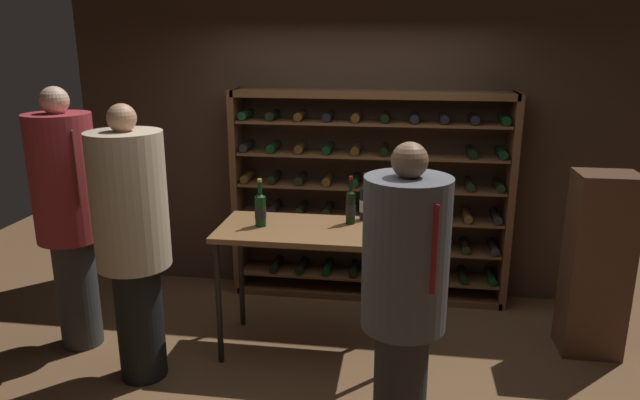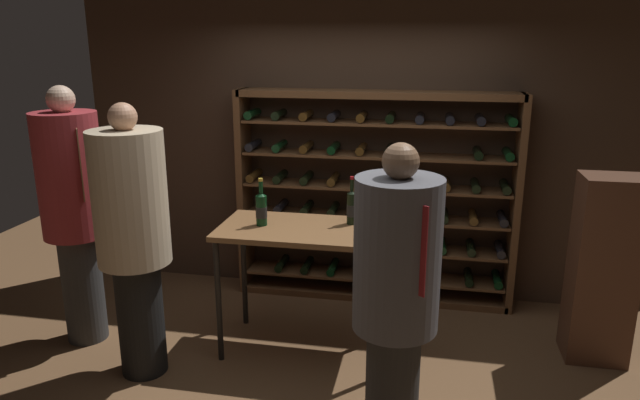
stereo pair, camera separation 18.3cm
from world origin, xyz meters
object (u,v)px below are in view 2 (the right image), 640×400
Objects in this scene: person_guest_plum_blouse at (73,205)px; wine_glass_stemmed_right at (375,215)px; person_bystander_red_print at (396,291)px; person_guest_blue_shirt at (133,231)px; tasting_table at (308,241)px; display_cabinet at (603,270)px; wine_bottle_gold_foil at (352,207)px; wine_rack at (376,198)px; wine_bottle_amber_reserve at (366,203)px; wine_bottle_red_label at (261,209)px.

wine_glass_stemmed_right is (2.30, 0.24, -0.02)m from person_guest_plum_blouse.
person_guest_blue_shirt is at bearing -161.38° from person_bystander_red_print.
tasting_table is 0.72× the size of person_bystander_red_print.
display_cabinet is at bearing 60.93° from person_guest_plum_blouse.
person_bystander_red_print is 1.12m from wine_glass_stemmed_right.
display_cabinet is (3.97, 0.48, -0.42)m from person_guest_plum_blouse.
tasting_table is at bearing -153.80° from wine_bottle_gold_foil.
person_bystander_red_print is (0.72, -1.04, 0.12)m from tasting_table.
person_guest_plum_blouse is at bearing -173.06° from display_cabinet.
wine_rack is 1.12m from tasting_table.
wine_bottle_gold_foil is (-0.42, 1.19, 0.12)m from person_bystander_red_print.
person_guest_blue_shirt is 1.72m from wine_bottle_amber_reserve.
wine_bottle_amber_reserve reaches higher than wine_bottle_red_label.
wine_bottle_red_label reaches higher than tasting_table.
wine_bottle_amber_reserve is 1.00× the size of wine_bottle_gold_foil.
tasting_table is at bearing -174.58° from wine_glass_stemmed_right.
person_bystander_red_print is 1.27m from wine_bottle_gold_foil.
wine_bottle_gold_foil is 2.46× the size of wine_glass_stemmed_right.
person_bystander_red_print is 4.96× the size of wine_bottle_amber_reserve.
person_guest_plum_blouse is 1.43× the size of display_cabinet.
person_bystander_red_print is 1.30× the size of display_cabinet.
person_bystander_red_print is 1.99m from display_cabinet.
person_guest_plum_blouse is 5.50× the size of wine_bottle_gold_foil.
wine_bottle_red_label is 0.86m from wine_glass_stemmed_right.
tasting_table is 0.68× the size of person_guest_blue_shirt.
wine_bottle_red_label is (-2.52, -0.30, 0.42)m from display_cabinet.
person_guest_blue_shirt is 5.39× the size of wine_bottle_red_label.
person_guest_blue_shirt is at bearing -153.77° from wine_bottle_gold_foil.
wine_bottle_gold_foil is (2.11, 0.34, 0.01)m from person_guest_plum_blouse.
tasting_table is 0.65× the size of person_guest_plum_blouse.
wine_bottle_amber_reserve is at bearing 19.98° from wine_bottle_red_label.
wine_glass_stemmed_right is (0.85, 0.06, -0.02)m from wine_bottle_red_label.
display_cabinet is at bearing 7.73° from tasting_table.
display_cabinet is (3.28, 0.84, -0.37)m from person_guest_blue_shirt.
wine_rack is at bearing 156.92° from display_cabinet.
person_guest_blue_shirt is 1.59m from wine_bottle_gold_foil.
wine_rack is 1.28× the size of person_guest_blue_shirt.
tasting_table is 0.55m from wine_glass_stemmed_right.
person_bystander_red_print is at bearing -43.73° from wine_bottle_red_label.
wine_bottle_gold_foil is at bearing 151.75° from wine_glass_stemmed_right.
person_guest_blue_shirt is 3.41m from display_cabinet.
display_cabinet reaches higher than tasting_table.
wine_rack reaches higher than display_cabinet.
person_bystander_red_print is at bearing -78.35° from wine_glass_stemmed_right.
display_cabinet is 1.91m from wine_bottle_gold_foil.
wine_bottle_red_label is at bearing -125.71° from wine_rack.
wine_bottle_amber_reserve is 1.02× the size of wine_bottle_red_label.
wine_rack is 16.70× the size of wine_glass_stemmed_right.
wine_bottle_gold_foil is at bearing 63.14° from person_guest_plum_blouse.
tasting_table is 0.94× the size of display_cabinet.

